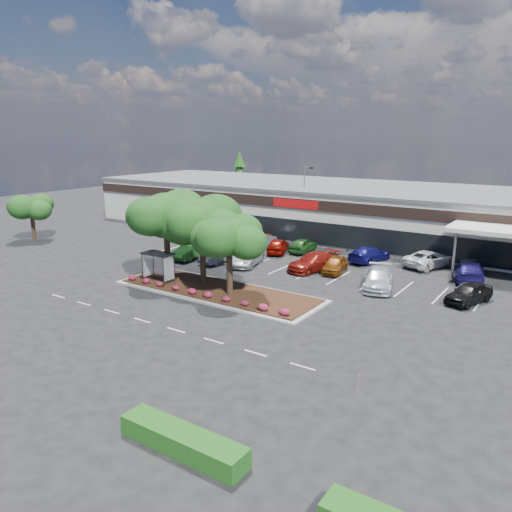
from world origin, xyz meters
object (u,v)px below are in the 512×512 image
Objects in this scene: light_pole at (305,206)px; car_0 at (192,250)px; car_1 at (220,254)px; survey_stake at (359,381)px.

light_pole is 1.71× the size of car_0.
survey_stake is at bearing -32.98° from car_1.
car_1 is at bearing -0.51° from car_0.
light_pole is 1.84× the size of car_1.
car_0 reaches higher than survey_stake.
car_0 is (-4.54, -16.29, -3.07)m from light_pole.
car_0 is 3.53m from car_1.
survey_stake is at bearing -38.99° from car_0.
survey_stake is (21.19, -33.12, -3.22)m from light_pole.
light_pole is at bearing 91.05° from car_1.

